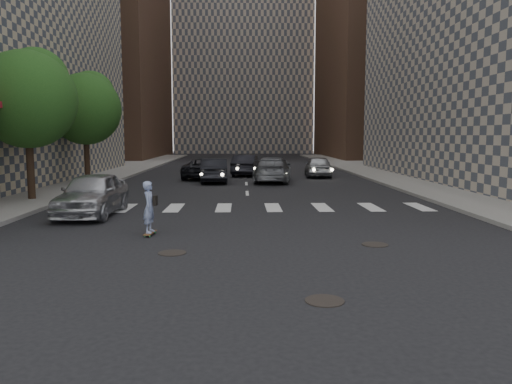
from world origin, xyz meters
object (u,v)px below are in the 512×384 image
tree_c (86,106)px  traffic_car_c (205,168)px  silver_sedan (92,194)px  traffic_car_b (273,170)px  skateboarder (150,207)px  traffic_car_e (246,165)px  tree_b (29,95)px  traffic_car_a (214,170)px  traffic_car_d (318,166)px

tree_c → traffic_car_c: size_ratio=1.32×
silver_sedan → traffic_car_b: size_ratio=0.86×
tree_c → traffic_car_c: (6.68, 3.49, -3.95)m
silver_sedan → traffic_car_c: silver_sedan is taller
skateboarder → traffic_car_e: bearing=87.8°
traffic_car_c → traffic_car_e: bearing=-131.0°
tree_b → silver_sedan: bearing=-46.3°
tree_b → traffic_car_a: tree_b is taller
tree_b → tree_c: size_ratio=1.00×
tree_b → traffic_car_c: tree_b is taller
silver_sedan → traffic_car_d: 19.82m
tree_c → traffic_car_a: bearing=6.6°
tree_b → traffic_car_c: size_ratio=1.32×
traffic_car_c → traffic_car_e: size_ratio=1.09×
traffic_car_b → traffic_car_e: 5.30m
tree_b → traffic_car_d: tree_b is taller
skateboarder → traffic_car_c: bearing=95.0°
traffic_car_c → traffic_car_d: size_ratio=1.15×
silver_sedan → traffic_car_c: (2.96, 15.37, -0.09)m
traffic_car_a → traffic_car_d: size_ratio=1.04×
skateboarder → traffic_car_d: size_ratio=0.37×
tree_b → traffic_car_e: (9.48, 14.01, -3.89)m
traffic_car_d → traffic_car_e: (-5.06, 1.29, 0.01)m
tree_c → traffic_car_b: size_ratio=1.23×
traffic_car_b → traffic_car_e: traffic_car_b is taller
traffic_car_b → traffic_car_c: (-4.44, 2.52, -0.09)m
traffic_car_a → traffic_car_c: size_ratio=0.91×
tree_b → traffic_car_b: (11.12, 8.97, -3.87)m
traffic_car_e → silver_sedan: bearing=79.5°
traffic_car_e → skateboarder: bearing=89.5°
traffic_car_a → skateboarder: bearing=83.7°
tree_c → skateboarder: (6.50, -15.66, -3.81)m
traffic_car_d → tree_c: bearing=22.6°
tree_c → traffic_car_d: tree_c is taller
silver_sedan → traffic_car_d: silver_sedan is taller
tree_c → traffic_car_b: bearing=5.0°
traffic_car_c → traffic_car_e: traffic_car_e is taller
traffic_car_a → traffic_car_e: traffic_car_e is taller
tree_b → skateboarder: bearing=-49.7°
tree_c → traffic_car_a: size_ratio=1.46×
traffic_car_d → tree_b: bearing=45.8°
skateboarder → traffic_car_a: size_ratio=0.35×
tree_b → silver_sedan: (3.72, -3.89, -3.86)m
traffic_car_b → traffic_car_c: bearing=-22.7°
silver_sedan → tree_b: bearing=134.6°
tree_b → traffic_car_d: 19.71m
tree_b → traffic_car_c: (6.68, 11.49, -3.95)m
traffic_car_c → traffic_car_b: bearing=157.4°
tree_c → silver_sedan: bearing=-72.6°
silver_sedan → traffic_car_c: bearing=80.0°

